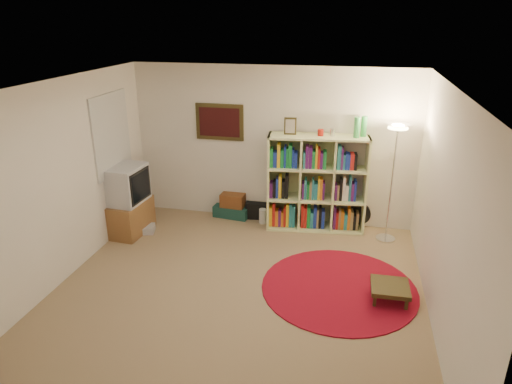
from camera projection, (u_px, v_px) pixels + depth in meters
room at (233, 195)px, 5.25m from camera, size 4.54×4.54×2.54m
bookshelf at (315, 184)px, 7.09m from camera, size 1.55×0.59×1.82m
floor_lamp at (396, 145)px, 6.41m from camera, size 0.37×0.37×1.79m
floor_fan at (359, 215)px, 7.30m from camera, size 0.35×0.20×0.40m
tv_stand at (127, 201)px, 7.00m from camera, size 0.58×0.78×1.09m
dvd_box at (144, 229)px, 7.17m from camera, size 0.37×0.33×0.10m
suitcase at (233, 210)px, 7.75m from camera, size 0.63×0.45×0.19m
wicker_basket at (233, 200)px, 7.64m from camera, size 0.41×0.30×0.22m
duffel_bag at (258, 208)px, 7.71m from camera, size 0.43×0.37×0.28m
paper_towel at (263, 216)px, 7.46m from camera, size 0.12×0.12×0.25m
red_rug at (339, 288)px, 5.70m from camera, size 1.93×1.93×0.02m
side_table at (390, 288)px, 5.41m from camera, size 0.45×0.45×0.20m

